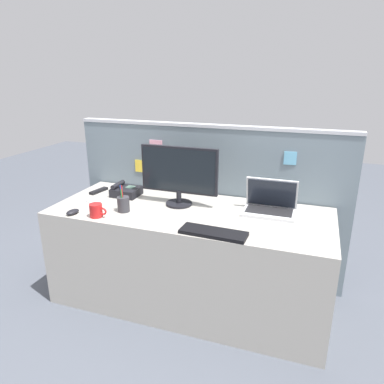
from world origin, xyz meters
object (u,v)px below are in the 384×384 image
Objects in this scene: pen_cup at (123,204)px; coffee_mug at (96,210)px; desktop_monitor at (179,173)px; tv_remote at (99,191)px; desk_phone at (126,191)px; keyboard_main at (213,233)px; computer_mouse_right_hand at (73,212)px; laptop at (270,204)px; cell_phone_white_slab at (96,200)px.

pen_cup is 1.52× the size of coffee_mug.
desktop_monitor is 3.32× the size of tv_remote.
desk_phone reaches higher than keyboard_main.
desktop_monitor reaches higher than computer_mouse_right_hand.
tv_remote is (-1.08, 0.45, -0.00)m from keyboard_main.
laptop is 0.54m from keyboard_main.
tv_remote is at bearing 142.89° from pen_cup.
desktop_monitor is at bearing 7.81° from tv_remote.
computer_mouse_right_hand is at bearing -145.94° from desktop_monitor.
desk_phone is 0.25m from tv_remote.
desk_phone is at bearing 116.78° from pen_cup.
pen_cup is 0.33m from cell_phone_white_slab.
pen_cup is at bearing 37.50° from computer_mouse_right_hand.
laptop is 1.72× the size of desk_phone.
laptop is 2.84× the size of coffee_mug.
cell_phone_white_slab is at bearing -167.91° from desktop_monitor.
laptop is 1.27m from cell_phone_white_slab.
cell_phone_white_slab is (-1.25, -0.19, -0.05)m from laptop.
computer_mouse_right_hand is (-0.99, -0.01, 0.01)m from keyboard_main.
laptop is at bearing 30.34° from computer_mouse_right_hand.
keyboard_main is 2.16× the size of pen_cup.
laptop is 3.47× the size of computer_mouse_right_hand.
computer_mouse_right_hand is 0.72× the size of cell_phone_white_slab.
pen_cup is (-0.95, -0.31, -0.01)m from laptop.
laptop reaches higher than keyboard_main.
pen_cup reaches higher than computer_mouse_right_hand.
desktop_monitor is 0.59m from keyboard_main.
keyboard_main is (0.37, -0.40, -0.23)m from desktop_monitor.
desk_phone is 0.45m from coffee_mug.
laptop is (0.64, 0.06, -0.18)m from desktop_monitor.
laptop is at bearing 18.27° from pen_cup.
pen_cup is 1.09× the size of tv_remote.
desktop_monitor is 4.05× the size of cell_phone_white_slab.
desktop_monitor reaches higher than coffee_mug.
coffee_mug is at bearing -86.10° from desk_phone.
laptop is at bearing 0.73° from desk_phone.
coffee_mug is (0.03, -0.44, 0.01)m from desk_phone.
computer_mouse_right_hand reaches higher than cell_phone_white_slab.
pen_cup is at bearing -161.73° from laptop.
desk_phone is at bearing 11.42° from tv_remote.
pen_cup reaches higher than coffee_mug.
keyboard_main reaches higher than tv_remote.
desktop_monitor reaches higher than cell_phone_white_slab.
pen_cup is (-0.69, 0.15, 0.04)m from keyboard_main.
keyboard_main is at bearing 8.15° from cell_phone_white_slab.
coffee_mug is (-0.12, -0.14, -0.01)m from pen_cup.
coffee_mug reaches higher than keyboard_main.
tv_remote is at bearing -179.40° from laptop.
computer_mouse_right_hand is at bearing -65.81° from cell_phone_white_slab.
laptop reaches higher than tv_remote.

